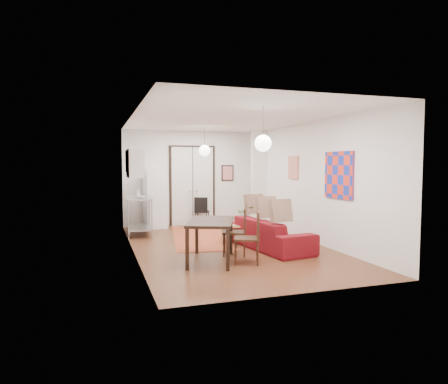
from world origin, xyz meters
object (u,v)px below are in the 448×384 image
object	(u,v)px
coffee_table	(242,227)
kitchen_counter	(140,210)
dining_chair_near	(233,227)
sofa	(270,234)
black_side_chair	(201,209)
dining_table	(211,225)
dining_chair_far	(245,232)
fridge	(155,199)

from	to	relation	value
coffee_table	kitchen_counter	distance (m)	2.95
dining_chair_near	kitchen_counter	bearing A→B (deg)	-130.48
sofa	coffee_table	distance (m)	0.85
black_side_chair	dining_table	bearing A→B (deg)	102.74
sofa	dining_chair_far	size ratio (longest dim) A/B	2.33
coffee_table	dining_chair_far	size ratio (longest dim) A/B	1.17
dining_table	kitchen_counter	bearing A→B (deg)	106.31
sofa	coffee_table	size ratio (longest dim) A/B	1.99
fridge	dining_table	size ratio (longest dim) A/B	1.04
kitchen_counter	black_side_chair	xyz separation A→B (m)	(1.97, 1.05, -0.15)
kitchen_counter	dining_chair_far	size ratio (longest dim) A/B	1.37
kitchen_counter	black_side_chair	bearing A→B (deg)	32.58
dining_chair_near	dining_table	bearing A→B (deg)	-31.95
sofa	black_side_chair	distance (m)	3.80
black_side_chair	dining_chair_near	bearing A→B (deg)	109.72
kitchen_counter	dining_chair_near	size ratio (longest dim) A/B	1.37
coffee_table	dining_chair_near	world-z (taller)	dining_chair_near
kitchen_counter	dining_table	distance (m)	3.56
coffee_table	dining_chair_far	world-z (taller)	dining_chair_far
black_side_chair	kitchen_counter	bearing A→B (deg)	53.11
kitchen_counter	fridge	bearing A→B (deg)	64.69
coffee_table	kitchen_counter	size ratio (longest dim) A/B	0.86
sofa	dining_chair_near	size ratio (longest dim) A/B	2.33
sofa	dining_chair_near	world-z (taller)	dining_chair_near
dining_chair_far	fridge	bearing A→B (deg)	-146.12
kitchen_counter	coffee_table	bearing A→B (deg)	-37.11
dining_chair_far	black_side_chair	xyz separation A→B (m)	(0.37, 4.72, -0.06)
dining_table	dining_chair_far	distance (m)	0.66
sofa	kitchen_counter	size ratio (longest dim) A/B	1.70
fridge	dining_chair_far	distance (m)	4.76
sofa	dining_table	xyz separation A→B (m)	(-1.58, -0.72, 0.37)
fridge	dining_chair_far	bearing A→B (deg)	-83.11
sofa	kitchen_counter	distance (m)	3.75
kitchen_counter	dining_table	bearing A→B (deg)	-69.23
dining_chair_near	black_side_chair	distance (m)	4.04
black_side_chair	dining_chair_far	bearing A→B (deg)	110.50
dining_chair_near	black_side_chair	world-z (taller)	dining_chair_near
dining_table	black_side_chair	world-z (taller)	black_side_chair
dining_chair_near	black_side_chair	size ratio (longest dim) A/B	1.12
dining_table	sofa	bearing A→B (deg)	24.56
coffee_table	fridge	bearing A→B (deg)	119.33
dining_table	dining_chair_near	bearing A→B (deg)	36.86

